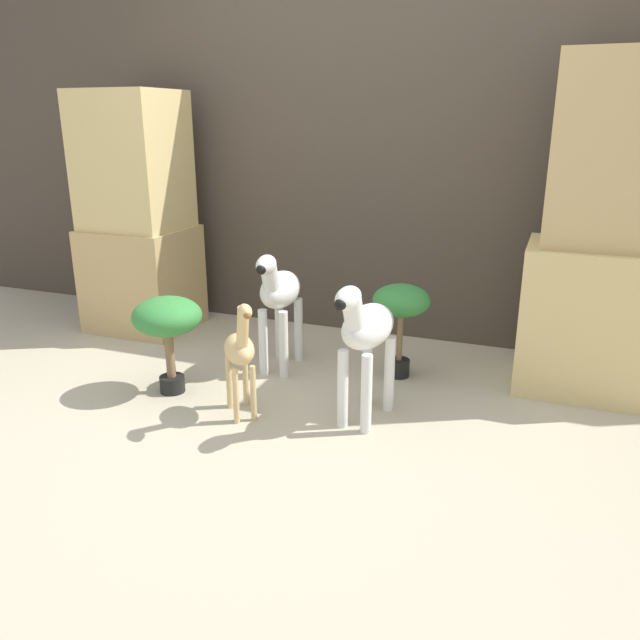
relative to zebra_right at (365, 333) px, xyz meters
name	(u,v)px	position (x,y,z in m)	size (l,w,h in m)	color
ground_plane	(256,430)	(-0.43, -0.27, -0.43)	(14.00, 14.00, 0.00)	#B2A88E
wall_back	(363,162)	(-0.43, 1.28, 0.67)	(6.40, 0.08, 2.20)	#473D33
rock_pillar_left	(138,219)	(-1.80, 0.80, 0.30)	(0.64, 0.56, 1.53)	tan
rock_pillar_right	(596,248)	(0.94, 0.80, 0.31)	(0.64, 0.56, 1.66)	#D1B775
zebra_right	(365,333)	(0.00, 0.00, 0.00)	(0.24, 0.50, 0.69)	silver
zebra_left	(279,295)	(-0.63, 0.44, 0.00)	(0.23, 0.50, 0.69)	silver
giraffe_figurine	(240,350)	(-0.55, -0.17, -0.10)	(0.30, 0.33, 0.60)	tan
potted_palm_front	(401,306)	(0.02, 0.58, -0.03)	(0.31, 0.31, 0.52)	black
potted_palm_back	(167,321)	(-1.02, -0.05, -0.04)	(0.35, 0.35, 0.51)	black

